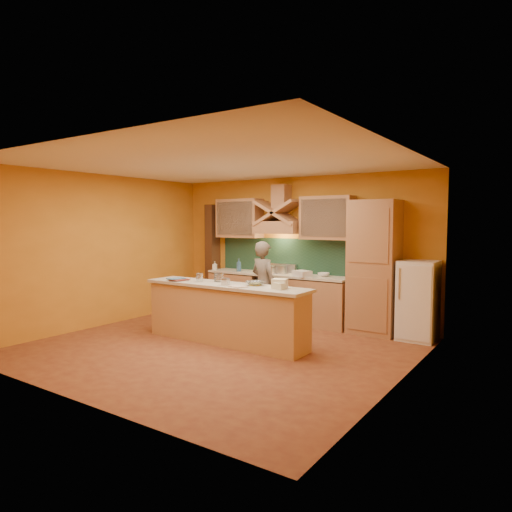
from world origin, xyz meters
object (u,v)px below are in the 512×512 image
Objects in this scene: fridge at (418,300)px; person at (264,285)px; kitchen_scale at (225,282)px; mixing_bowl at (255,283)px; stove at (277,297)px.

person is (-2.56, -0.70, 0.14)m from fridge.
kitchen_scale is 0.40× the size of mixing_bowl.
fridge is 2.70m from mixing_bowl.
person is (0.14, -0.70, 0.34)m from stove.
fridge is 12.00× the size of kitchen_scale.
stove is at bearing 180.00° from fridge.
fridge is (2.70, 0.00, 0.20)m from stove.
stove is 3.31× the size of mixing_bowl.
person is 5.82× the size of mixing_bowl.
mixing_bowl is at bearing -138.81° from fridge.
mixing_bowl is at bearing 19.14° from kitchen_scale.
fridge is 0.82× the size of person.
kitchen_scale is 0.46m from mixing_bowl.
person is 1.35m from kitchen_scale.
person is 14.60× the size of kitchen_scale.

